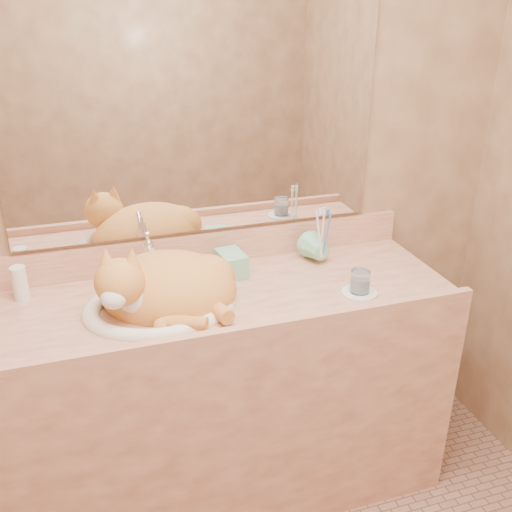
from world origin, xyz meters
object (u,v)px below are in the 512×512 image
object	(u,v)px
cat	(162,285)
sink_basin	(159,287)
vanity_counter	(223,397)
toothbrush_cup	(322,254)
water_glass	(360,281)
soap_dispenser	(238,257)

from	to	relation	value
cat	sink_basin	bearing A→B (deg)	-130.23
vanity_counter	toothbrush_cup	world-z (taller)	toothbrush_cup
vanity_counter	sink_basin	xyz separation A→B (m)	(-0.20, -0.02, 0.50)
cat	water_glass	bearing A→B (deg)	5.57
sink_basin	soap_dispenser	bearing A→B (deg)	11.49
sink_basin	toothbrush_cup	bearing A→B (deg)	3.90
vanity_counter	sink_basin	size ratio (longest dim) A/B	3.33
cat	water_glass	world-z (taller)	cat
sink_basin	toothbrush_cup	distance (m)	0.64
sink_basin	toothbrush_cup	xyz separation A→B (m)	(0.62, 0.13, -0.03)
water_glass	sink_basin	bearing A→B (deg)	170.13
sink_basin	water_glass	bearing A→B (deg)	-17.44
water_glass	cat	bearing A→B (deg)	169.11
soap_dispenser	sink_basin	bearing A→B (deg)	-168.13
toothbrush_cup	sink_basin	bearing A→B (deg)	-168.52
vanity_counter	water_glass	world-z (taller)	water_glass
toothbrush_cup	water_glass	xyz separation A→B (m)	(0.03, -0.24, -0.00)
sink_basin	soap_dispenser	xyz separation A→B (m)	(0.29, 0.10, 0.02)
cat	vanity_counter	bearing A→B (deg)	19.67
vanity_counter	toothbrush_cup	distance (m)	0.64
soap_dispenser	cat	bearing A→B (deg)	-168.94
soap_dispenser	toothbrush_cup	bearing A→B (deg)	-2.84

